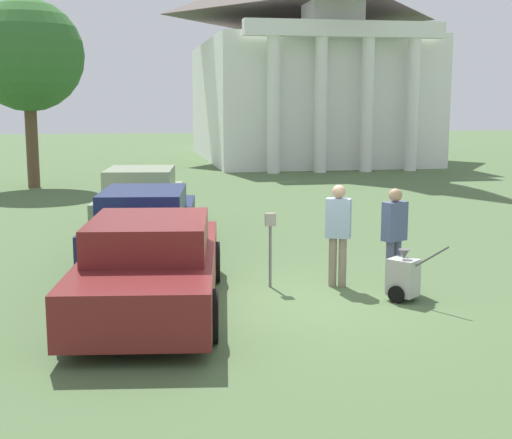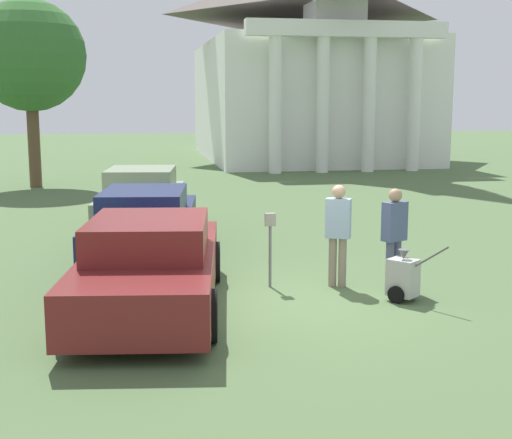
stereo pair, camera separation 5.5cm
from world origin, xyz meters
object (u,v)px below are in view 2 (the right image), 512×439
equipment_cart (403,277)px  person_supervisor (394,232)px  parking_meter (270,236)px  parked_car_maroon (151,266)px  person_worker (338,229)px  church (306,56)px  parked_car_navy (145,226)px  parked_car_sage (142,202)px

equipment_cart → person_supervisor: bearing=42.3°
parking_meter → equipment_cart: bearing=-32.0°
parking_meter → parked_car_maroon: bearing=-154.8°
person_supervisor → equipment_cart: person_supervisor is taller
equipment_cart → person_worker: bearing=87.9°
church → parked_car_navy: bearing=-111.0°
parked_car_maroon → parked_car_navy: 3.57m
parked_car_maroon → equipment_cart: (4.01, -0.24, -0.29)m
parking_meter → church: size_ratio=0.06×
parked_car_maroon → parking_meter: size_ratio=4.16×
person_supervisor → parked_car_sage: bearing=-82.6°
equipment_cart → parked_car_navy: bearing=97.3°
parked_car_maroon → person_supervisor: 4.16m
parked_car_navy → person_worker: bearing=-32.9°
parked_car_sage → person_supervisor: bearing=-49.4°
parked_car_maroon → church: church is taller
parked_car_navy → parking_meter: parked_car_navy is taller
parking_meter → person_worker: bearing=-8.4°
parked_car_sage → person_worker: 6.89m
parked_car_navy → equipment_cart: size_ratio=5.49×
parked_car_maroon → parking_meter: bearing=33.0°
person_supervisor → equipment_cart: bearing=56.0°
parked_car_maroon → parked_car_sage: bearing=97.8°
parking_meter → person_worker: (1.15, -0.17, 0.11)m
parked_car_navy → parking_meter: bearing=-43.7°
parked_car_navy → church: size_ratio=0.26×
church → person_worker: bearing=-102.7°
person_worker → church: bearing=-77.3°
parked_car_maroon → equipment_cart: parked_car_maroon is taller
parked_car_sage → person_supervisor: size_ratio=2.79×
parking_meter → equipment_cart: size_ratio=1.30×
parked_car_sage → person_worker: person_worker is taller
parked_car_maroon → parked_car_navy: parked_car_maroon is taller
person_worker → equipment_cart: person_worker is taller
parked_car_navy → person_worker: size_ratio=3.08×
parked_car_navy → person_worker: person_worker is taller
parked_car_maroon → person_worker: person_worker is taller
parking_meter → church: (7.17, 26.61, 4.62)m
church → person_supervisor: bearing=-100.7°
person_worker → person_supervisor: 0.95m
parked_car_maroon → parked_car_sage: parked_car_sage is taller
person_worker → equipment_cart: bearing=152.4°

